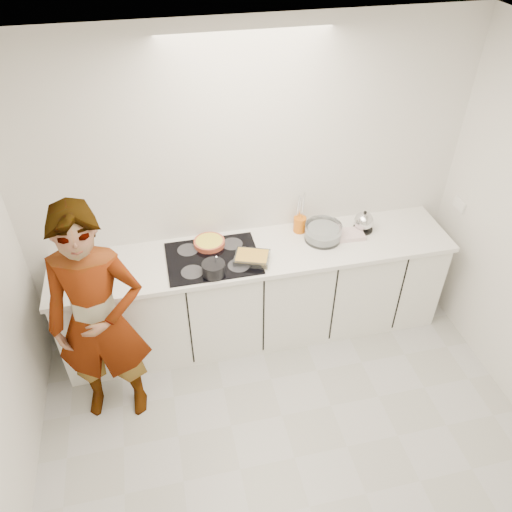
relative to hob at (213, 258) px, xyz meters
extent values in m
cube|color=#B1B1B1|center=(0.35, -1.26, -0.92)|extent=(3.60, 3.20, 0.00)
cube|color=white|center=(0.35, -1.26, 1.68)|extent=(3.60, 3.20, 0.00)
cube|color=silver|center=(0.35, 0.34, 0.38)|extent=(3.60, 0.00, 2.60)
cube|color=white|center=(2.14, 0.07, 0.15)|extent=(0.02, 0.15, 0.09)
cube|color=white|center=(0.35, 0.02, -0.48)|extent=(3.20, 0.58, 0.87)
cube|color=white|center=(0.35, 0.02, -0.03)|extent=(3.24, 0.64, 0.04)
cube|color=black|center=(0.00, 0.00, 0.00)|extent=(0.72, 0.54, 0.01)
cylinder|color=#B34A30|center=(0.00, 0.17, 0.03)|extent=(0.30, 0.30, 0.04)
cylinder|color=yellow|center=(0.00, 0.17, 0.04)|extent=(0.26, 0.26, 0.01)
cylinder|color=black|center=(-0.02, -0.19, 0.06)|extent=(0.19, 0.19, 0.10)
cylinder|color=silver|center=(0.00, -0.17, 0.10)|extent=(0.02, 0.07, 0.15)
cube|color=silver|center=(0.29, -0.10, 0.03)|extent=(0.32, 0.28, 0.05)
cube|color=gold|center=(0.29, -0.10, 0.05)|extent=(0.29, 0.24, 0.02)
cylinder|color=silver|center=(0.92, 0.06, 0.06)|extent=(0.31, 0.31, 0.14)
cylinder|color=white|center=(0.92, 0.06, 0.04)|extent=(0.26, 0.26, 0.06)
cube|color=white|center=(1.16, 0.05, 0.01)|extent=(0.23, 0.18, 0.04)
cylinder|color=black|center=(1.30, 0.11, 0.00)|extent=(0.20, 0.20, 0.02)
sphere|color=silver|center=(1.30, 0.11, 0.08)|extent=(0.19, 0.19, 0.16)
sphere|color=black|center=(1.30, 0.11, 0.17)|extent=(0.03, 0.03, 0.03)
cylinder|color=orange|center=(0.77, 0.21, 0.06)|extent=(0.13, 0.13, 0.13)
imported|color=white|center=(-0.86, -0.51, 0.00)|extent=(0.72, 0.52, 1.83)
camera|label=1|loc=(-0.34, -3.05, 2.45)|focal=35.00mm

